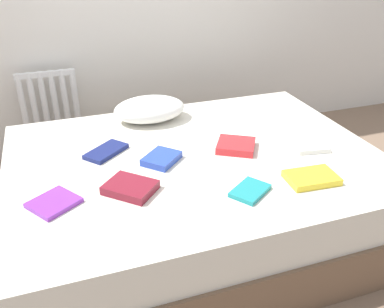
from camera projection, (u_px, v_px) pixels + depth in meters
The scene contains 12 objects.
ground_plane at pixel (195, 229), 2.45m from camera, with size 8.00×8.00×0.00m, color #7F6651.
bed at pixel (195, 194), 2.34m from camera, with size 2.00×1.50×0.50m.
radiator at pixel (51, 108), 3.05m from camera, with size 0.42×0.04×0.56m.
pillow at pixel (150, 109), 2.60m from camera, with size 0.45×0.32×0.15m, color white.
textbook_blue at pixel (162, 159), 2.14m from camera, with size 0.19×0.15×0.04m, color #2847B7.
textbook_red at pixel (236, 146), 2.27m from camera, with size 0.20×0.19×0.04m, color red.
textbook_white at pixel (309, 145), 2.29m from camera, with size 0.18×0.18×0.03m, color white.
textbook_teal at pixel (250, 191), 1.89m from camera, with size 0.18×0.13×0.02m, color teal.
textbook_navy at pixel (106, 151), 2.23m from camera, with size 0.24×0.12×0.02m, color navy.
textbook_maroon at pixel (130, 187), 1.89m from camera, with size 0.22×0.17×0.04m, color maroon.
textbook_purple at pixel (54, 203), 1.80m from camera, with size 0.19×0.17×0.02m, color purple.
textbook_yellow at pixel (311, 178), 1.98m from camera, with size 0.24×0.16×0.03m, color yellow.
Camera 1 is at (-0.65, -1.84, 1.55)m, focal length 38.61 mm.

